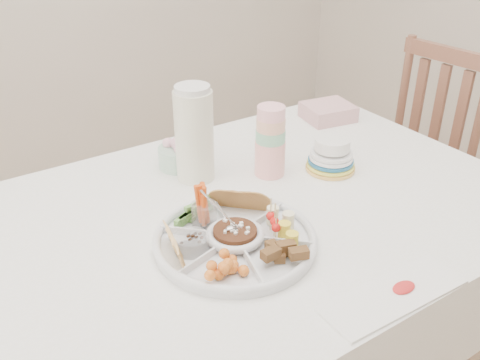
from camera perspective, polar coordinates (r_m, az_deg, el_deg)
dining_table at (r=1.64m, az=0.67°, el=-14.27°), size 1.52×1.02×0.76m
chair at (r=2.20m, az=16.90°, el=0.36°), size 0.44×0.44×0.99m
party_tray at (r=1.26m, az=-0.53°, el=-6.14°), size 0.47×0.47×0.04m
bean_dip at (r=1.26m, az=-0.53°, el=-5.86°), size 0.13×0.13×0.04m
tortillas at (r=1.35m, az=0.52°, el=-2.26°), size 0.12×0.12×0.06m
carrot_cucumber at (r=1.31m, az=-4.82°, el=-2.49°), size 0.15×0.15×0.11m
pita_raisins at (r=1.22m, az=-6.36°, el=-6.45°), size 0.14×0.14×0.06m
cherries at (r=1.15m, az=-1.80°, el=-9.28°), size 0.13×0.13×0.04m
granola_chunks at (r=1.19m, az=4.25°, el=-7.96°), size 0.14×0.14×0.05m
banana_tomato at (r=1.28m, az=4.99°, el=-3.66°), size 0.12×0.12×0.08m
cup_stack at (r=1.52m, az=3.27°, el=4.72°), size 0.11×0.11×0.24m
thermos at (r=1.50m, az=-4.91°, el=5.06°), size 0.12×0.12×0.28m
flower_bowl at (r=1.60m, az=-6.54°, el=2.94°), size 0.16×0.16×0.09m
napkin_stack at (r=1.96m, az=9.37°, el=7.18°), size 0.19×0.17×0.06m
plate_stack at (r=1.60m, az=9.71°, el=2.61°), size 0.15×0.15×0.09m
placemat at (r=1.18m, az=16.05°, el=-11.70°), size 0.34×0.12×0.01m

